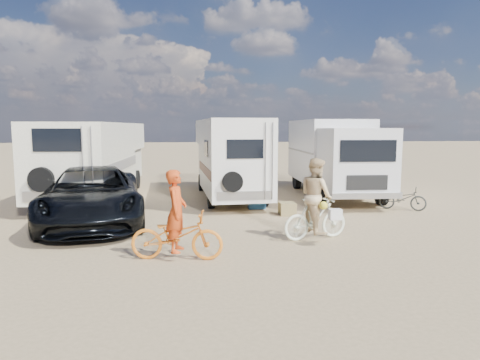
{
  "coord_description": "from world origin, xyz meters",
  "views": [
    {
      "loc": [
        -1.37,
        -10.36,
        2.81
      ],
      "look_at": [
        -0.01,
        1.78,
        1.3
      ],
      "focal_mm": 32.12,
      "sensor_mm": 36.0,
      "label": 1
    }
  ],
  "objects": [
    {
      "name": "bike_woman",
      "position": [
        1.7,
        -0.07,
        0.53
      ],
      "size": [
        1.83,
        0.93,
        1.06
      ],
      "primitive_type": "imported",
      "rotation": [
        0.0,
        0.0,
        1.83
      ],
      "color": "silver",
      "rests_on": "ground"
    },
    {
      "name": "box_truck",
      "position": [
        4.4,
        6.48,
        1.55
      ],
      "size": [
        2.74,
        7.34,
        3.1
      ],
      "primitive_type": null,
      "rotation": [
        0.0,
        0.0,
        -0.04
      ],
      "color": "silver",
      "rests_on": "ground"
    },
    {
      "name": "bike_parked",
      "position": [
        5.74,
        3.34,
        0.4
      ],
      "size": [
        1.59,
        1.23,
        0.8
      ],
      "primitive_type": "imported",
      "rotation": [
        0.0,
        0.0,
        1.05
      ],
      "color": "#292C29",
      "rests_on": "ground"
    },
    {
      "name": "ground",
      "position": [
        0.0,
        0.0,
        0.0
      ],
      "size": [
        140.0,
        140.0,
        0.0
      ],
      "primitive_type": "plane",
      "color": "tan",
      "rests_on": "ground"
    },
    {
      "name": "rider_man",
      "position": [
        -1.71,
        -1.37,
        0.88
      ],
      "size": [
        0.51,
        0.69,
        1.75
      ],
      "primitive_type": "imported",
      "rotation": [
        0.0,
        0.0,
        1.42
      ],
      "color": "#C13E13",
      "rests_on": "ground"
    },
    {
      "name": "rv_left",
      "position": [
        -5.18,
        7.11,
        1.48
      ],
      "size": [
        2.89,
        8.49,
        2.97
      ],
      "primitive_type": null,
      "rotation": [
        0.0,
        0.0,
        -0.04
      ],
      "color": "white",
      "rests_on": "ground"
    },
    {
      "name": "dark_suv",
      "position": [
        -4.28,
        2.42,
        0.82
      ],
      "size": [
        3.7,
        6.31,
        1.65
      ],
      "primitive_type": "imported",
      "rotation": [
        0.0,
        0.0,
        0.17
      ],
      "color": "black",
      "rests_on": "ground"
    },
    {
      "name": "rv_main",
      "position": [
        0.09,
        6.5,
        1.55
      ],
      "size": [
        2.52,
        7.1,
        3.1
      ],
      "primitive_type": null,
      "rotation": [
        0.0,
        0.0,
        0.06
      ],
      "color": "silver",
      "rests_on": "ground"
    },
    {
      "name": "crate",
      "position": [
        1.66,
        2.96,
        0.2
      ],
      "size": [
        0.51,
        0.51,
        0.4
      ],
      "primitive_type": "cube",
      "rotation": [
        0.0,
        0.0,
        0.01
      ],
      "color": "olive",
      "rests_on": "ground"
    },
    {
      "name": "bike_man",
      "position": [
        -1.71,
        -1.37,
        0.52
      ],
      "size": [
        2.05,
        0.98,
        1.03
      ],
      "primitive_type": "imported",
      "rotation": [
        0.0,
        0.0,
        1.42
      ],
      "color": "orange",
      "rests_on": "ground"
    },
    {
      "name": "cooler",
      "position": [
        0.85,
        4.16,
        0.23
      ],
      "size": [
        0.59,
        0.43,
        0.47
      ],
      "primitive_type": "cube",
      "rotation": [
        0.0,
        0.0,
        -0.01
      ],
      "color": "#22558D",
      "rests_on": "ground"
    },
    {
      "name": "rider_woman",
      "position": [
        1.7,
        -0.07,
        0.94
      ],
      "size": [
        0.92,
        1.07,
        1.88
      ],
      "primitive_type": "imported",
      "rotation": [
        0.0,
        0.0,
        1.83
      ],
      "color": "#D6B785",
      "rests_on": "ground"
    }
  ]
}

